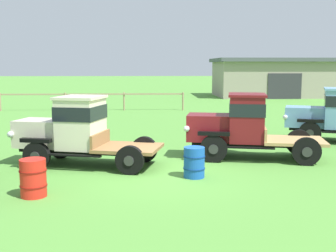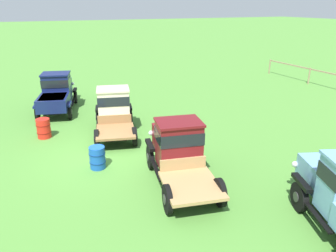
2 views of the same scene
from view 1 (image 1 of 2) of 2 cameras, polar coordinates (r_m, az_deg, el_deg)
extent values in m
plane|color=#518E38|center=(12.29, -0.87, -6.40)|extent=(240.00, 240.00, 0.00)
cube|color=gray|center=(45.33, 17.12, 6.08)|extent=(16.52, 7.12, 3.49)
cube|color=#474C51|center=(45.31, 17.23, 8.52)|extent=(17.12, 7.92, 0.36)
cube|color=#2D2D33|center=(41.14, 15.52, 5.21)|extent=(3.20, 0.08, 2.40)
cylinder|color=#997F60|center=(29.58, 2.03, 3.37)|extent=(0.12, 0.12, 1.26)
cylinder|color=#997F60|center=(29.72, -5.97, 3.35)|extent=(0.12, 0.12, 1.26)
cylinder|color=#997F60|center=(30.08, -13.74, 3.22)|extent=(0.12, 0.12, 1.26)
cylinder|color=#997F60|center=(31.20, -21.78, 3.04)|extent=(0.12, 0.12, 1.26)
cube|color=#997F60|center=(29.83, -10.19, 4.26)|extent=(12.82, 0.08, 0.10)
cylinder|color=black|center=(13.22, -17.37, -3.88)|extent=(0.86, 0.38, 0.84)
cylinder|color=#2D2D2D|center=(13.13, -17.59, -3.97)|extent=(0.29, 0.10, 0.29)
cylinder|color=black|center=(14.62, -14.32, -2.63)|extent=(0.86, 0.38, 0.84)
cylinder|color=#2D2D2D|center=(14.71, -14.14, -2.56)|extent=(0.29, 0.10, 0.29)
cylinder|color=black|center=(12.09, -5.20, -4.63)|extent=(0.86, 0.38, 0.84)
cylinder|color=#2D2D2D|center=(11.99, -5.34, -4.74)|extent=(0.29, 0.10, 0.29)
cylinder|color=black|center=(13.61, -3.23, -3.17)|extent=(0.86, 0.38, 0.84)
cylinder|color=#2D2D2D|center=(13.71, -3.12, -3.09)|extent=(0.29, 0.10, 0.29)
cube|color=black|center=(13.36, -10.84, -3.17)|extent=(4.27, 1.89, 0.12)
cube|color=beige|center=(13.92, -16.68, -0.90)|extent=(1.74, 1.46, 0.84)
cube|color=silver|center=(14.28, -19.23, -0.96)|extent=(0.28, 0.87, 0.63)
sphere|color=silver|center=(13.77, -20.56, -1.08)|extent=(0.20, 0.20, 0.20)
sphere|color=silver|center=(14.79, -18.09, -0.36)|extent=(0.20, 0.20, 0.20)
cube|color=black|center=(13.13, -17.46, -1.88)|extent=(0.98, 0.43, 0.12)
cube|color=black|center=(14.54, -14.39, -0.82)|extent=(0.98, 0.43, 0.12)
cube|color=beige|center=(13.29, -11.69, 0.35)|extent=(1.47, 1.66, 1.53)
cube|color=black|center=(13.25, -11.73, 1.83)|extent=(1.52, 1.70, 0.43)
cube|color=beige|center=(13.21, -11.79, 3.81)|extent=(1.60, 1.75, 0.08)
cube|color=black|center=(12.68, -12.50, -3.92)|extent=(1.60, 0.54, 0.05)
cube|color=black|center=(14.10, -9.89, -2.63)|extent=(1.60, 0.54, 0.05)
cube|color=olive|center=(12.89, -5.37, -2.97)|extent=(2.23, 2.06, 0.10)
cube|color=olive|center=(13.14, -9.15, -1.81)|extent=(0.46, 1.50, 0.44)
cylinder|color=black|center=(13.61, 6.19, -3.09)|extent=(0.90, 0.33, 0.89)
cylinder|color=#2D2D2D|center=(13.52, 6.17, -3.17)|extent=(0.31, 0.09, 0.31)
cylinder|color=black|center=(15.22, 6.47, -1.91)|extent=(0.90, 0.33, 0.89)
cylinder|color=#2D2D2D|center=(15.31, 6.48, -1.85)|extent=(0.31, 0.09, 0.31)
cylinder|color=black|center=(13.80, 18.27, -3.31)|extent=(0.90, 0.33, 0.89)
cylinder|color=#2D2D2D|center=(13.71, 18.33, -3.38)|extent=(0.31, 0.09, 0.31)
cylinder|color=black|center=(15.38, 17.28, -2.12)|extent=(0.90, 0.33, 0.89)
cylinder|color=#2D2D2D|center=(15.47, 17.23, -2.06)|extent=(0.31, 0.09, 0.31)
cube|color=black|center=(14.41, 11.64, -2.26)|extent=(4.24, 1.70, 0.12)
cube|color=maroon|center=(14.33, 5.52, -0.17)|extent=(1.61, 1.40, 0.88)
cube|color=silver|center=(14.39, 2.83, -0.28)|extent=(0.24, 0.89, 0.66)
sphere|color=silver|center=(13.78, 2.53, -0.38)|extent=(0.20, 0.20, 0.20)
sphere|color=silver|center=(14.98, 3.04, 0.31)|extent=(0.20, 0.20, 0.20)
cube|color=black|center=(13.53, 6.22, -1.04)|extent=(1.04, 0.40, 0.12)
cube|color=black|center=(15.14, 6.50, -0.06)|extent=(1.04, 0.40, 0.12)
cube|color=maroon|center=(14.27, 10.58, 0.98)|extent=(1.36, 1.62, 1.51)
cube|color=black|center=(14.24, 10.62, 2.33)|extent=(1.41, 1.67, 0.42)
cube|color=maroon|center=(14.20, 10.67, 4.15)|extent=(1.48, 1.71, 0.08)
cube|color=black|center=(13.62, 11.06, -2.93)|extent=(1.54, 0.44, 0.05)
cube|color=black|center=(15.19, 10.82, -1.78)|extent=(1.54, 0.44, 0.05)
cube|color=tan|center=(14.51, 16.62, -1.92)|extent=(2.28, 2.02, 0.10)
cube|color=tan|center=(14.37, 12.88, -0.95)|extent=(0.38, 1.53, 0.44)
cylinder|color=black|center=(17.67, 18.65, -0.91)|extent=(0.89, 0.48, 0.88)
cylinder|color=#2D2D2D|center=(17.56, 18.65, -0.96)|extent=(0.30, 0.14, 0.31)
cylinder|color=black|center=(19.34, 18.64, -0.15)|extent=(0.89, 0.48, 0.88)
cylinder|color=#2D2D2D|center=(19.45, 18.64, -0.11)|extent=(0.30, 0.14, 0.31)
cube|color=#70A3D1|center=(18.43, 18.01, 1.22)|extent=(1.86, 1.66, 0.82)
cube|color=silver|center=(18.45, 15.71, 1.19)|extent=(0.39, 0.89, 0.62)
sphere|color=silver|center=(17.82, 15.59, 1.16)|extent=(0.20, 0.20, 0.20)
sphere|color=silver|center=(19.08, 15.78, 1.59)|extent=(0.20, 0.20, 0.20)
cube|color=black|center=(17.60, 18.72, 0.67)|extent=(1.02, 0.55, 0.12)
cube|color=black|center=(19.28, 18.71, 1.29)|extent=(1.02, 0.55, 0.12)
cylinder|color=red|center=(10.54, -17.80, -6.71)|extent=(0.61, 0.61, 0.91)
cylinder|color=maroon|center=(10.50, -17.84, -5.75)|extent=(0.64, 0.64, 0.03)
cylinder|color=maroon|center=(10.59, -17.75, -7.66)|extent=(0.64, 0.64, 0.03)
cylinder|color=#1951B2|center=(11.77, 3.56, -4.93)|extent=(0.58, 0.58, 0.85)
cylinder|color=navy|center=(11.73, 3.57, -4.11)|extent=(0.61, 0.61, 0.03)
cylinder|color=navy|center=(11.81, 3.56, -5.73)|extent=(0.61, 0.61, 0.03)
camera|label=2|loc=(15.71, 52.11, 15.08)|focal=35.00mm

